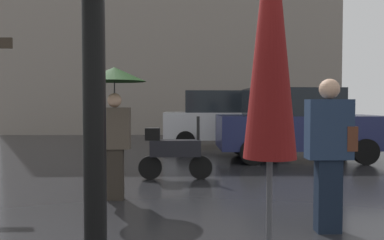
% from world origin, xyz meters
% --- Properties ---
extents(folded_patio_umbrella_far, '(0.48, 0.48, 2.74)m').
position_xyz_m(folded_patio_umbrella_far, '(0.98, -0.43, 1.81)').
color(folded_patio_umbrella_far, black).
rests_on(folded_patio_umbrella_far, ground).
extents(pedestrian_with_umbrella, '(0.97, 0.97, 2.04)m').
position_xyz_m(pedestrian_with_umbrella, '(-0.58, 3.30, 1.59)').
color(pedestrian_with_umbrella, '#2A241E').
rests_on(pedestrian_with_umbrella, ground).
extents(pedestrian_with_bag, '(0.54, 0.24, 1.76)m').
position_xyz_m(pedestrian_with_bag, '(2.14, 1.69, 1.00)').
color(pedestrian_with_bag, black).
rests_on(pedestrian_with_bag, ground).
extents(parked_scooter, '(1.45, 0.32, 1.23)m').
position_xyz_m(parked_scooter, '(0.28, 4.94, 0.56)').
color(parked_scooter, black).
rests_on(parked_scooter, ground).
extents(parked_car_left, '(4.08, 2.05, 1.91)m').
position_xyz_m(parked_car_left, '(1.84, 10.67, 0.97)').
color(parked_car_left, silver).
rests_on(parked_car_left, ground).
extents(parked_car_right, '(4.25, 2.04, 1.88)m').
position_xyz_m(parked_car_right, '(3.48, 7.61, 0.96)').
color(parked_car_right, '#1E234C').
rests_on(parked_car_right, ground).
extents(building_block, '(16.30, 2.90, 12.90)m').
position_xyz_m(building_block, '(0.00, 17.53, 6.45)').
color(building_block, gray).
rests_on(building_block, ground).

